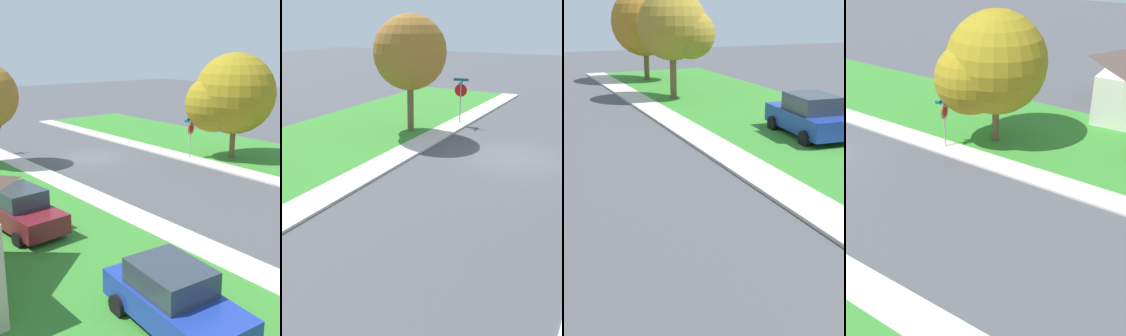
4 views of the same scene
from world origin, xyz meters
The scene contains 3 objects.
ground_plane centered at (0.00, 0.00, 0.00)m, with size 120.00×120.00×0.00m, color #4C4C51.
stop_sign_near_corner centered at (4.64, -4.80, 1.89)m, with size 0.91×0.91×2.77m.
tree_corner_large centered at (6.60, -1.88, 4.24)m, with size 4.28×3.98×6.37m.
Camera 2 is at (-4.49, 16.93, 5.98)m, focal length 41.43 mm.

